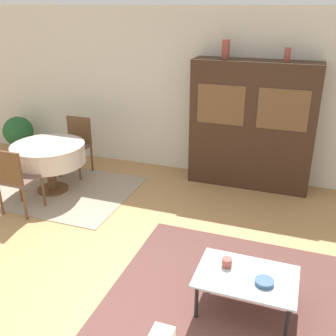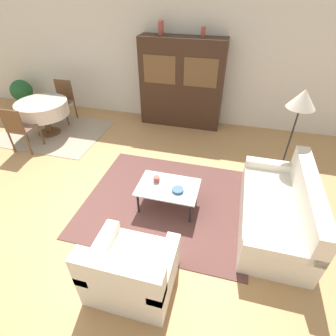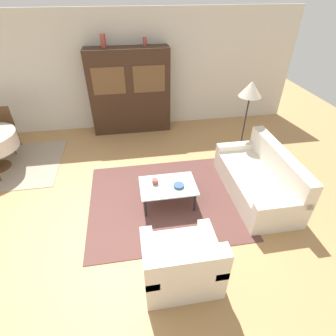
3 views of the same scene
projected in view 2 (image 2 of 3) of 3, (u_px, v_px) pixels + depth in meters
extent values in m
plane|color=tan|center=(80.00, 211.00, 4.11)|extent=(14.00, 14.00, 0.00)
cube|color=beige|center=(148.00, 61.00, 6.12)|extent=(10.00, 0.06, 2.70)
cube|color=brown|center=(167.00, 201.00, 4.27)|extent=(2.60, 2.25, 0.01)
cube|color=gray|center=(53.00, 132.00, 6.14)|extent=(2.37, 1.75, 0.01)
cube|color=silver|center=(273.00, 214.00, 3.76)|extent=(0.89, 1.86, 0.43)
cube|color=silver|center=(309.00, 196.00, 3.43)|extent=(0.20, 1.86, 0.43)
cube|color=silver|center=(283.00, 251.00, 2.94)|extent=(0.89, 0.16, 0.12)
cube|color=silver|center=(274.00, 165.00, 4.26)|extent=(0.89, 0.16, 0.12)
cube|color=silver|center=(133.00, 272.00, 3.04)|extent=(0.94, 0.82, 0.42)
cube|color=silver|center=(118.00, 276.00, 2.55)|extent=(0.94, 0.20, 0.41)
cube|color=silver|center=(99.00, 250.00, 2.96)|extent=(0.16, 0.82, 0.12)
cube|color=silver|center=(165.00, 266.00, 2.80)|extent=(0.16, 0.82, 0.12)
cylinder|color=black|center=(138.00, 203.00, 3.97)|extent=(0.04, 0.04, 0.37)
cylinder|color=black|center=(190.00, 213.00, 3.81)|extent=(0.04, 0.04, 0.37)
cylinder|color=black|center=(149.00, 182.00, 4.37)|extent=(0.04, 0.04, 0.37)
cylinder|color=black|center=(196.00, 190.00, 4.20)|extent=(0.04, 0.04, 0.37)
cube|color=silver|center=(168.00, 187.00, 3.97)|extent=(0.93, 0.63, 0.02)
cube|color=#382316|center=(181.00, 84.00, 5.95)|extent=(1.87, 0.46, 1.96)
cube|color=brown|center=(159.00, 70.00, 5.66)|extent=(0.71, 0.01, 0.59)
cube|color=brown|center=(201.00, 73.00, 5.47)|extent=(0.71, 0.01, 0.59)
cylinder|color=brown|center=(50.00, 132.00, 6.09)|extent=(0.48, 0.48, 0.03)
cylinder|color=brown|center=(47.00, 124.00, 5.97)|extent=(0.14, 0.14, 0.46)
cylinder|color=beige|center=(42.00, 108.00, 5.74)|extent=(1.09, 1.09, 0.30)
cylinder|color=beige|center=(41.00, 103.00, 5.66)|extent=(1.10, 1.10, 0.03)
cylinder|color=brown|center=(25.00, 133.00, 5.63)|extent=(0.04, 0.04, 0.46)
cylinder|color=brown|center=(42.00, 135.00, 5.55)|extent=(0.04, 0.04, 0.46)
cylinder|color=brown|center=(12.00, 142.00, 5.32)|extent=(0.04, 0.04, 0.46)
cylinder|color=brown|center=(29.00, 145.00, 5.24)|extent=(0.04, 0.04, 0.46)
cube|color=brown|center=(23.00, 128.00, 5.29)|extent=(0.44, 0.44, 0.04)
cube|color=brown|center=(12.00, 121.00, 4.98)|extent=(0.44, 0.04, 0.46)
cylinder|color=brown|center=(67.00, 116.00, 6.30)|extent=(0.04, 0.04, 0.46)
cylinder|color=brown|center=(52.00, 114.00, 6.38)|extent=(0.04, 0.04, 0.46)
cylinder|color=brown|center=(76.00, 109.00, 6.61)|extent=(0.04, 0.04, 0.46)
cylinder|color=brown|center=(62.00, 108.00, 6.69)|extent=(0.04, 0.04, 0.46)
cube|color=brown|center=(62.00, 102.00, 6.35)|extent=(0.44, 0.44, 0.04)
cube|color=brown|center=(64.00, 89.00, 6.36)|extent=(0.44, 0.04, 0.46)
cylinder|color=black|center=(278.00, 178.00, 4.76)|extent=(0.28, 0.28, 0.02)
cylinder|color=black|center=(288.00, 145.00, 4.34)|extent=(0.03, 0.03, 1.36)
cone|color=silver|center=(303.00, 99.00, 3.87)|extent=(0.43, 0.43, 0.29)
cylinder|color=#9E4238|center=(157.00, 179.00, 4.04)|extent=(0.10, 0.10, 0.09)
cylinder|color=#33517A|center=(178.00, 190.00, 3.87)|extent=(0.17, 0.17, 0.04)
cylinder|color=#9E4238|center=(161.00, 28.00, 5.38)|extent=(0.11, 0.11, 0.27)
cylinder|color=#9E4238|center=(203.00, 32.00, 5.22)|extent=(0.08, 0.08, 0.19)
cylinder|color=beige|center=(26.00, 104.00, 7.18)|extent=(0.36, 0.36, 0.26)
sphere|color=#235B2D|center=(21.00, 91.00, 6.96)|extent=(0.55, 0.55, 0.55)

